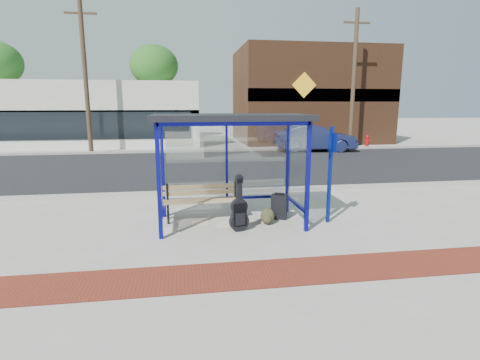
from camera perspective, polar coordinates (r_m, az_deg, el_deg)
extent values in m
plane|color=#B2ADA0|center=(8.47, -1.38, -6.62)|extent=(120.00, 120.00, 0.00)
cube|color=maroon|center=(6.07, 1.85, -14.12)|extent=(60.00, 1.00, 0.01)
cube|color=gray|center=(11.23, -3.27, -1.78)|extent=(60.00, 0.25, 0.12)
cube|color=black|center=(16.23, -4.99, 2.10)|extent=(60.00, 10.00, 0.00)
cube|color=gray|center=(21.26, -5.90, 4.46)|extent=(60.00, 0.25, 0.12)
cube|color=#B2ADA0|center=(23.16, -6.14, 4.88)|extent=(60.00, 4.00, 0.01)
cube|color=#0B0B7A|center=(7.40, -12.27, -0.32)|extent=(0.08, 0.08, 2.30)
cube|color=#0B0B7A|center=(7.80, 10.29, 0.35)|extent=(0.08, 0.08, 2.30)
cube|color=#0B0B7A|center=(8.87, -11.70, 1.63)|extent=(0.08, 0.08, 2.30)
cube|color=#0B0B7A|center=(9.21, 7.29, 2.13)|extent=(0.08, 0.08, 2.30)
cube|color=#0B0B7A|center=(8.80, -2.08, 9.06)|extent=(3.00, 0.08, 0.08)
cube|color=#0B0B7A|center=(7.31, -0.71, 8.58)|extent=(3.00, 0.08, 0.08)
cube|color=#0B0B7A|center=(8.01, -12.29, 8.57)|extent=(0.08, 1.50, 0.08)
cube|color=#0B0B7A|center=(8.38, 8.89, 8.81)|extent=(0.08, 1.50, 0.08)
cube|color=#0B0B7A|center=(9.07, -2.00, -2.76)|extent=(3.00, 0.08, 0.06)
cube|color=#0B0B7A|center=(8.30, -11.75, -4.35)|extent=(0.08, 1.50, 0.06)
cube|color=#0B0B7A|center=(8.66, 8.52, -3.57)|extent=(0.08, 1.50, 0.06)
cube|color=#0B0B7A|center=(8.89, -2.04, 3.18)|extent=(0.05, 0.05, 1.90)
cube|color=silver|center=(8.89, -2.04, 2.93)|extent=(2.84, 0.01, 1.82)
cube|color=silver|center=(8.11, -12.01, 1.85)|extent=(0.02, 1.34, 1.82)
cube|color=silver|center=(8.47, 8.70, 2.38)|extent=(0.02, 1.34, 1.82)
cube|color=black|center=(8.05, -1.46, 9.55)|extent=(3.30, 1.80, 0.12)
cube|color=silver|center=(27.19, -26.10, 8.98)|extent=(18.00, 6.00, 4.00)
cube|color=black|center=(24.39, -28.14, 8.65)|extent=(18.00, 0.10, 0.60)
cube|color=black|center=(24.34, -28.06, 7.23)|extent=(17.00, 0.04, 1.60)
cube|color=#59331E|center=(27.98, 10.36, 12.44)|extent=(10.00, 7.00, 6.40)
cube|color=black|center=(24.74, 13.00, 12.49)|extent=(10.00, 0.10, 0.80)
cube|color=yellow|center=(24.16, 9.74, 14.07)|extent=(1.56, 0.06, 1.56)
cylinder|color=#4C3826|center=(32.68, -32.59, 9.46)|extent=(0.36, 0.36, 5.00)
cylinder|color=#4C3826|center=(30.05, -12.70, 10.94)|extent=(0.36, 0.36, 5.00)
ellipsoid|color=#1C5117|center=(30.19, -12.96, 16.63)|extent=(3.60, 3.60, 3.06)
cylinder|color=#4C3826|center=(32.89, 15.87, 10.80)|extent=(0.36, 0.36, 5.00)
ellipsoid|color=#1C5117|center=(33.01, 16.16, 16.01)|extent=(3.60, 3.60, 3.06)
cylinder|color=#4C3826|center=(22.00, -22.48, 14.19)|extent=(0.24, 0.24, 8.00)
cube|color=#4C3826|center=(22.43, -23.15, 22.35)|extent=(1.60, 0.10, 0.10)
cylinder|color=#4C3826|center=(23.65, 16.92, 14.30)|extent=(0.24, 0.24, 8.00)
cube|color=#4C3826|center=(24.05, 17.40, 21.92)|extent=(1.60, 0.10, 0.10)
cube|color=black|center=(8.51, -10.90, -5.15)|extent=(0.05, 0.05, 0.45)
cube|color=black|center=(8.83, -10.96, -3.20)|extent=(0.05, 0.05, 0.85)
cube|color=black|center=(8.70, -10.90, -4.79)|extent=(0.07, 0.41, 0.05)
cube|color=black|center=(8.65, -0.24, -4.67)|extent=(0.05, 0.05, 0.45)
cube|color=black|center=(8.97, -0.70, -2.76)|extent=(0.05, 0.05, 0.85)
cube|color=black|center=(8.84, -0.47, -4.32)|extent=(0.07, 0.41, 0.05)
cube|color=tan|center=(8.51, -5.57, -3.42)|extent=(1.80, 0.16, 0.03)
cube|color=tan|center=(8.62, -5.64, -3.24)|extent=(1.80, 0.16, 0.03)
cube|color=tan|center=(8.73, -5.71, -3.06)|extent=(1.80, 0.16, 0.03)
cube|color=tan|center=(8.83, -5.78, -2.88)|extent=(1.80, 0.16, 0.03)
cube|color=tan|center=(8.83, -5.82, -1.88)|extent=(1.80, 0.10, 0.10)
cube|color=tan|center=(8.80, -5.84, -0.99)|extent=(1.80, 0.10, 0.10)
cylinder|color=black|center=(7.91, -0.14, -6.34)|extent=(0.43, 0.22, 0.42)
cylinder|color=black|center=(7.82, -0.14, -4.05)|extent=(0.37, 0.20, 0.35)
cube|color=black|center=(7.87, -0.14, -5.23)|extent=(0.32, 0.19, 0.50)
cube|color=black|center=(7.74, -0.14, -1.64)|extent=(0.13, 0.12, 0.50)
cube|color=black|center=(7.69, -0.14, -0.05)|extent=(0.17, 0.13, 0.10)
cube|color=black|center=(8.77, 5.97, -4.05)|extent=(0.42, 0.34, 0.56)
cylinder|color=black|center=(8.86, 5.07, -5.66)|extent=(0.12, 0.21, 0.05)
cylinder|color=black|center=(8.83, 6.79, -5.75)|extent=(0.12, 0.21, 0.05)
cube|color=black|center=(8.70, 6.01, -2.06)|extent=(0.22, 0.12, 0.04)
cube|color=black|center=(8.66, 5.88, -4.15)|extent=(0.27, 0.12, 0.31)
ellipsoid|color=#2E2E19|center=(8.41, 4.21, -5.50)|extent=(0.34, 0.27, 0.36)
ellipsoid|color=#2E2E19|center=(8.31, 4.22, -6.05)|extent=(0.20, 0.15, 0.19)
cube|color=#2E2E19|center=(8.38, 4.22, -4.34)|extent=(0.11, 0.06, 0.03)
cube|color=navy|center=(8.52, 13.51, 0.69)|extent=(0.08, 0.08, 2.17)
cube|color=navy|center=(8.45, 13.94, 5.53)|extent=(0.12, 0.26, 0.41)
cube|color=white|center=(8.11, -10.32, -7.63)|extent=(0.34, 0.42, 0.01)
cube|color=white|center=(8.39, -2.21, -6.77)|extent=(0.48, 0.52, 0.01)
cube|color=white|center=(8.54, -6.12, -6.52)|extent=(0.41, 0.34, 0.01)
imported|color=#1A214A|center=(21.80, 11.37, 6.28)|extent=(4.63, 1.94, 1.49)
cylinder|color=#A30B0F|center=(24.41, 18.79, 5.41)|extent=(0.21, 0.21, 0.63)
sphere|color=#A30B0F|center=(24.38, 18.85, 6.23)|extent=(0.23, 0.23, 0.23)
cylinder|color=#A30B0F|center=(24.40, 18.81, 5.66)|extent=(0.35, 0.21, 0.11)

